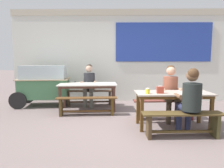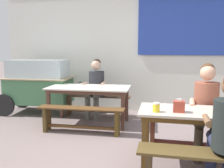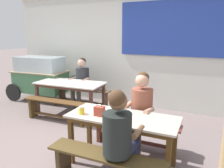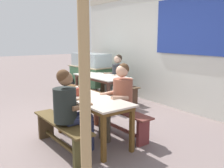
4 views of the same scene
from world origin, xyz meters
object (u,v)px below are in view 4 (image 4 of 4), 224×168
(bench_far_back, at_px, (118,90))
(wooden_support_post, at_px, (85,86))
(condiment_jar, at_px, (67,90))
(person_right_near_table, at_px, (119,96))
(dining_table_near, at_px, (92,103))
(bench_far_front, at_px, (83,96))
(food_cart, at_px, (91,70))
(person_near_front, at_px, (70,106))
(bench_near_front, at_px, (61,131))
(tissue_box, at_px, (77,92))
(person_center_facing, at_px, (116,75))
(bench_near_back, at_px, (119,117))
(dining_table_far, at_px, (101,79))

(bench_far_back, height_order, wooden_support_post, wooden_support_post)
(condiment_jar, bearing_deg, bench_far_back, 123.89)
(person_right_near_table, bearing_deg, condiment_jar, -133.80)
(dining_table_near, distance_m, bench_far_front, 2.09)
(bench_far_back, height_order, food_cart, food_cart)
(dining_table_near, relative_size, person_near_front, 1.23)
(bench_near_front, bearing_deg, person_right_near_table, 86.73)
(bench_near_front, relative_size, tissue_box, 9.49)
(dining_table_near, distance_m, person_center_facing, 2.69)
(bench_far_back, bearing_deg, food_cart, -177.23)
(bench_far_front, relative_size, wooden_support_post, 0.62)
(person_right_near_table, xyz_separation_m, person_near_front, (0.09, -0.94, -0.01))
(dining_table_near, xyz_separation_m, bench_far_front, (-1.88, 0.84, -0.36))
(dining_table_near, xyz_separation_m, food_cart, (-3.29, 1.86, 0.04))
(person_center_facing, height_order, condiment_jar, person_center_facing)
(dining_table_near, xyz_separation_m, person_right_near_table, (0.08, 0.48, 0.07))
(bench_far_back, height_order, bench_far_front, same)
(person_near_front, relative_size, condiment_jar, 11.42)
(person_center_facing, bearing_deg, food_cart, -179.89)
(bench_far_back, height_order, tissue_box, tissue_box)
(dining_table_near, xyz_separation_m, bench_near_back, (-0.02, 0.54, -0.35))
(tissue_box, bearing_deg, person_near_front, -37.06)
(dining_table_far, distance_m, person_center_facing, 0.49)
(condiment_jar, distance_m, wooden_support_post, 1.94)
(person_near_front, bearing_deg, person_right_near_table, 95.39)
(bench_far_back, bearing_deg, wooden_support_post, -40.35)
(bench_near_back, bearing_deg, tissue_box, -112.15)
(bench_far_back, distance_m, food_cart, 1.39)
(bench_far_back, height_order, bench_near_front, same)
(dining_table_far, height_order, dining_table_near, same)
(person_center_facing, height_order, person_near_front, person_near_front)
(person_right_near_table, xyz_separation_m, tissue_box, (-0.37, -0.59, 0.08))
(bench_near_front, relative_size, person_right_near_table, 1.16)
(bench_near_back, height_order, bench_near_front, same)
(bench_far_back, distance_m, person_center_facing, 0.42)
(tissue_box, bearing_deg, person_right_near_table, 57.82)
(bench_near_back, bearing_deg, condiment_jar, -125.91)
(bench_near_back, distance_m, wooden_support_post, 2.06)
(dining_table_near, bearing_deg, person_center_facing, 136.17)
(bench_near_front, xyz_separation_m, person_center_facing, (-1.97, 2.41, 0.40))
(person_near_front, bearing_deg, bench_far_back, 131.64)
(bench_far_back, bearing_deg, person_near_front, -48.36)
(food_cart, bearing_deg, dining_table_far, -19.24)
(bench_far_back, relative_size, wooden_support_post, 0.62)
(person_right_near_table, relative_size, tissue_box, 8.21)
(bench_near_back, relative_size, tissue_box, 9.59)
(person_near_front, xyz_separation_m, wooden_support_post, (1.08, -0.33, 0.51))
(condiment_jar, bearing_deg, bench_near_front, -33.06)
(dining_table_far, distance_m, dining_table_near, 2.37)
(food_cart, bearing_deg, bench_near_back, -21.97)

